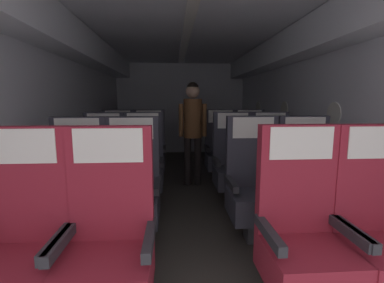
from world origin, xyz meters
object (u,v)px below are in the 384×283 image
(seat_c_left_window, at_px, (104,168))
(flight_attendant, at_px, (193,123))
(seat_c_left_aisle, at_px, (143,166))
(seat_b_left_aisle, at_px, (132,191))
(seat_d_left_aisle, at_px, (149,153))
(seat_a_left_aisle, at_px, (109,246))
(seat_b_left_window, at_px, (78,193))
(seat_b_right_window, at_px, (254,188))
(seat_a_left_window, at_px, (20,248))
(seat_b_right_aisle, at_px, (306,187))
(seat_c_right_aisle, at_px, (271,164))
(seat_d_left_window, at_px, (118,153))
(seat_d_right_window, at_px, (221,152))
(seat_a_right_aisle, at_px, (381,236))
(seat_d_right_aisle, at_px, (250,151))
(seat_a_right_window, at_px, (303,238))
(seat_c_right_window, at_px, (233,165))

(seat_c_left_window, xyz_separation_m, flight_attendant, (1.17, 0.80, 0.49))
(seat_c_left_aisle, bearing_deg, seat_b_left_aisle, -90.06)
(seat_d_left_aisle, bearing_deg, seat_a_left_aisle, -89.77)
(seat_b_left_window, bearing_deg, seat_a_left_aisle, -62.34)
(seat_a_left_aisle, xyz_separation_m, seat_b_right_window, (1.14, 0.96, 0.00))
(seat_a_left_window, distance_m, seat_b_right_aisle, 2.33)
(seat_c_left_window, relative_size, seat_c_left_aisle, 1.00)
(seat_b_right_window, distance_m, seat_c_right_aisle, 1.07)
(seat_d_left_window, bearing_deg, seat_d_right_window, -0.18)
(seat_b_left_aisle, xyz_separation_m, seat_b_right_window, (1.15, 0.01, 0.00))
(seat_a_right_aisle, relative_size, seat_c_left_aisle, 1.00)
(seat_a_right_aisle, distance_m, seat_d_left_window, 3.55)
(seat_a_right_aisle, distance_m, seat_b_right_aisle, 0.95)
(seat_b_left_aisle, distance_m, seat_c_left_aisle, 0.95)
(seat_a_right_aisle, xyz_separation_m, seat_b_left_aisle, (-1.65, 0.96, 0.00))
(seat_c_left_window, bearing_deg, seat_b_left_aisle, -62.47)
(seat_d_left_aisle, bearing_deg, seat_c_right_aisle, -29.11)
(seat_d_left_aisle, bearing_deg, seat_a_right_aisle, -59.65)
(seat_a_right_aisle, bearing_deg, seat_a_left_aisle, -179.95)
(seat_a_left_aisle, bearing_deg, seat_b_right_window, 40.27)
(seat_d_left_window, bearing_deg, seat_d_right_aisle, -0.17)
(seat_a_right_aisle, distance_m, seat_c_left_window, 2.84)
(seat_b_right_window, distance_m, flight_attendant, 1.84)
(seat_a_left_aisle, distance_m, seat_b_right_aisle, 1.89)
(seat_b_left_window, xyz_separation_m, seat_b_right_window, (1.63, 0.02, 0.00))
(seat_d_right_window, height_order, flight_attendant, flight_attendant)
(seat_a_left_window, bearing_deg, seat_d_left_window, 90.19)
(seat_b_left_aisle, relative_size, seat_c_right_aisle, 1.00)
(seat_b_left_window, height_order, seat_c_right_aisle, same)
(seat_a_right_window, relative_size, seat_b_left_aisle, 1.00)
(seat_a_left_aisle, xyz_separation_m, seat_d_left_aisle, (-0.01, 2.83, 0.00))
(seat_a_right_window, bearing_deg, seat_b_left_aisle, 140.85)
(seat_a_right_aisle, xyz_separation_m, seat_c_right_aisle, (0.00, 1.90, 0.00))
(seat_b_left_aisle, height_order, seat_d_right_aisle, same)
(seat_d_left_aisle, bearing_deg, seat_d_right_window, -0.03)
(seat_b_right_window, bearing_deg, seat_a_left_window, -149.70)
(seat_a_left_aisle, height_order, seat_c_right_window, same)
(seat_b_left_window, height_order, seat_d_right_window, same)
(seat_b_right_aisle, bearing_deg, seat_a_left_aisle, -149.98)
(flight_attendant, bearing_deg, seat_c_left_window, -128.55)
(seat_b_right_aisle, height_order, seat_d_right_aisle, same)
(seat_b_right_aisle, height_order, seat_c_left_window, same)
(seat_c_left_window, height_order, flight_attendant, flight_attendant)
(seat_a_left_window, relative_size, seat_c_left_aisle, 1.00)
(seat_b_right_window, bearing_deg, seat_c_left_aisle, 140.51)
(seat_d_right_window, bearing_deg, seat_a_left_window, -120.23)
(seat_c_left_aisle, relative_size, seat_c_right_aisle, 1.00)
(seat_c_right_aisle, relative_size, seat_d_left_window, 1.00)
(seat_a_right_aisle, height_order, seat_d_right_window, same)
(seat_b_left_window, bearing_deg, seat_c_right_window, 29.91)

